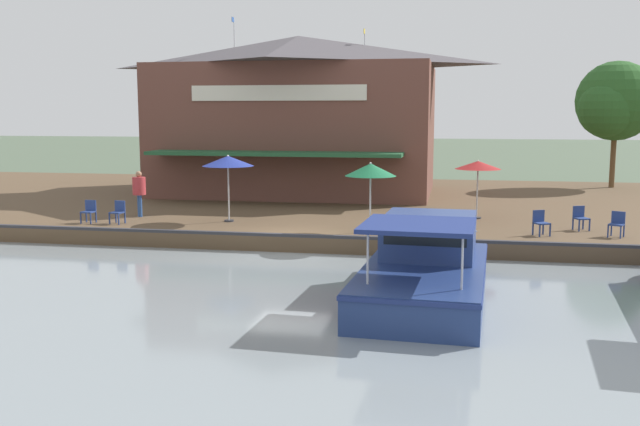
{
  "coord_description": "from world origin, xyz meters",
  "views": [
    {
      "loc": [
        22.77,
        5.32,
        4.71
      ],
      "look_at": [
        -1.0,
        0.81,
        1.3
      ],
      "focal_mm": 40.0,
      "sensor_mm": 36.0,
      "label": 1
    }
  ],
  "objects_px": {
    "motorboat_nearest_quay": "(427,266)",
    "cafe_chair_mid_patio": "(541,221)",
    "waterfront_restaurant": "(299,114)",
    "tree_behind_restaurant": "(331,102)",
    "person_at_quay_edge": "(139,188)",
    "tree_downstream_bank": "(614,103)",
    "cafe_chair_beside_entrance": "(617,223)",
    "cafe_chair_under_first_umbrella": "(118,211)",
    "patio_umbrella_near_quay_edge": "(371,170)",
    "cafe_chair_far_corner_seat": "(580,217)",
    "patio_umbrella_mid_patio_left": "(478,165)",
    "cafe_chair_back_row_seat": "(89,210)",
    "patio_umbrella_back_row": "(228,161)"
  },
  "relations": [
    {
      "from": "cafe_chair_mid_patio",
      "to": "tree_downstream_bank",
      "type": "height_order",
      "value": "tree_downstream_bank"
    },
    {
      "from": "person_at_quay_edge",
      "to": "tree_downstream_bank",
      "type": "height_order",
      "value": "tree_downstream_bank"
    },
    {
      "from": "cafe_chair_beside_entrance",
      "to": "person_at_quay_edge",
      "type": "xyz_separation_m",
      "value": [
        -1.42,
        -17.66,
        0.68
      ]
    },
    {
      "from": "cafe_chair_beside_entrance",
      "to": "cafe_chair_far_corner_seat",
      "type": "xyz_separation_m",
      "value": [
        -1.23,
        -0.96,
        0.0
      ]
    },
    {
      "from": "waterfront_restaurant",
      "to": "patio_umbrella_mid_patio_left",
      "type": "xyz_separation_m",
      "value": [
        7.99,
        8.89,
        -1.96
      ]
    },
    {
      "from": "waterfront_restaurant",
      "to": "cafe_chair_far_corner_seat",
      "type": "bearing_deg",
      "value": 50.69
    },
    {
      "from": "cafe_chair_mid_patio",
      "to": "tree_downstream_bank",
      "type": "xyz_separation_m",
      "value": [
        -16.81,
        5.53,
        4.16
      ]
    },
    {
      "from": "cafe_chair_far_corner_seat",
      "to": "cafe_chair_beside_entrance",
      "type": "bearing_deg",
      "value": 38.01
    },
    {
      "from": "cafe_chair_beside_entrance",
      "to": "cafe_chair_mid_patio",
      "type": "bearing_deg",
      "value": -86.12
    },
    {
      "from": "patio_umbrella_mid_patio_left",
      "to": "cafe_chair_under_first_umbrella",
      "type": "distance_m",
      "value": 13.84
    },
    {
      "from": "person_at_quay_edge",
      "to": "cafe_chair_far_corner_seat",
      "type": "bearing_deg",
      "value": 89.36
    },
    {
      "from": "motorboat_nearest_quay",
      "to": "cafe_chair_mid_patio",
      "type": "bearing_deg",
      "value": 151.41
    },
    {
      "from": "patio_umbrella_back_row",
      "to": "patio_umbrella_mid_patio_left",
      "type": "relative_size",
      "value": 1.11
    },
    {
      "from": "cafe_chair_mid_patio",
      "to": "cafe_chair_beside_entrance",
      "type": "distance_m",
      "value": 2.48
    },
    {
      "from": "waterfront_restaurant",
      "to": "tree_behind_restaurant",
      "type": "xyz_separation_m",
      "value": [
        -4.7,
        0.85,
        0.68
      ]
    },
    {
      "from": "patio_umbrella_back_row",
      "to": "person_at_quay_edge",
      "type": "height_order",
      "value": "patio_umbrella_back_row"
    },
    {
      "from": "cafe_chair_beside_entrance",
      "to": "motorboat_nearest_quay",
      "type": "relative_size",
      "value": 0.11
    },
    {
      "from": "patio_umbrella_near_quay_edge",
      "to": "cafe_chair_back_row_seat",
      "type": "height_order",
      "value": "patio_umbrella_near_quay_edge"
    },
    {
      "from": "cafe_chair_beside_entrance",
      "to": "tree_behind_restaurant",
      "type": "distance_m",
      "value": 20.81
    },
    {
      "from": "cafe_chair_under_first_umbrella",
      "to": "person_at_quay_edge",
      "type": "distance_m",
      "value": 1.94
    },
    {
      "from": "cafe_chair_far_corner_seat",
      "to": "tree_downstream_bank",
      "type": "relative_size",
      "value": 0.12
    },
    {
      "from": "cafe_chair_mid_patio",
      "to": "cafe_chair_beside_entrance",
      "type": "xyz_separation_m",
      "value": [
        -0.17,
        2.47,
        0.0
      ]
    },
    {
      "from": "patio_umbrella_near_quay_edge",
      "to": "tree_downstream_bank",
      "type": "height_order",
      "value": "tree_downstream_bank"
    },
    {
      "from": "patio_umbrella_mid_patio_left",
      "to": "tree_downstream_bank",
      "type": "bearing_deg",
      "value": 150.37
    },
    {
      "from": "cafe_chair_beside_entrance",
      "to": "cafe_chair_under_first_umbrella",
      "type": "relative_size",
      "value": 1.0
    },
    {
      "from": "patio_umbrella_back_row",
      "to": "tree_behind_restaurant",
      "type": "height_order",
      "value": "tree_behind_restaurant"
    },
    {
      "from": "cafe_chair_back_row_seat",
      "to": "tree_downstream_bank",
      "type": "distance_m",
      "value": 28.09
    },
    {
      "from": "cafe_chair_under_first_umbrella",
      "to": "tree_downstream_bank",
      "type": "distance_m",
      "value": 27.17
    },
    {
      "from": "waterfront_restaurant",
      "to": "cafe_chair_under_first_umbrella",
      "type": "relative_size",
      "value": 16.81
    },
    {
      "from": "patio_umbrella_back_row",
      "to": "cafe_chair_beside_entrance",
      "type": "bearing_deg",
      "value": 86.52
    },
    {
      "from": "cafe_chair_beside_entrance",
      "to": "patio_umbrella_mid_patio_left",
      "type": "bearing_deg",
      "value": -127.16
    },
    {
      "from": "waterfront_restaurant",
      "to": "cafe_chair_mid_patio",
      "type": "relative_size",
      "value": 16.81
    },
    {
      "from": "patio_umbrella_back_row",
      "to": "cafe_chair_under_first_umbrella",
      "type": "distance_m",
      "value": 4.49
    },
    {
      "from": "tree_downstream_bank",
      "to": "cafe_chair_under_first_umbrella",
      "type": "bearing_deg",
      "value": -50.6
    },
    {
      "from": "cafe_chair_under_first_umbrella",
      "to": "waterfront_restaurant",
      "type": "bearing_deg",
      "value": 159.84
    },
    {
      "from": "cafe_chair_far_corner_seat",
      "to": "tree_behind_restaurant",
      "type": "distance_m",
      "value": 19.28
    },
    {
      "from": "cafe_chair_back_row_seat",
      "to": "tree_downstream_bank",
      "type": "bearing_deg",
      "value": 127.99
    },
    {
      "from": "patio_umbrella_back_row",
      "to": "patio_umbrella_mid_patio_left",
      "type": "bearing_deg",
      "value": 105.38
    },
    {
      "from": "waterfront_restaurant",
      "to": "cafe_chair_under_first_umbrella",
      "type": "bearing_deg",
      "value": -20.16
    },
    {
      "from": "cafe_chair_mid_patio",
      "to": "cafe_chair_far_corner_seat",
      "type": "bearing_deg",
      "value": 132.92
    },
    {
      "from": "tree_behind_restaurant",
      "to": "cafe_chair_far_corner_seat",
      "type": "bearing_deg",
      "value": 37.87
    },
    {
      "from": "patio_umbrella_near_quay_edge",
      "to": "tree_downstream_bank",
      "type": "bearing_deg",
      "value": 146.75
    },
    {
      "from": "patio_umbrella_back_row",
      "to": "patio_umbrella_near_quay_edge",
      "type": "xyz_separation_m",
      "value": [
        1.37,
        5.56,
        -0.14
      ]
    },
    {
      "from": "waterfront_restaurant",
      "to": "tree_behind_restaurant",
      "type": "bearing_deg",
      "value": 169.7
    },
    {
      "from": "cafe_chair_beside_entrance",
      "to": "cafe_chair_far_corner_seat",
      "type": "relative_size",
      "value": 1.0
    },
    {
      "from": "patio_umbrella_near_quay_edge",
      "to": "person_at_quay_edge",
      "type": "height_order",
      "value": "patio_umbrella_near_quay_edge"
    },
    {
      "from": "cafe_chair_beside_entrance",
      "to": "tree_downstream_bank",
      "type": "bearing_deg",
      "value": 169.59
    },
    {
      "from": "motorboat_nearest_quay",
      "to": "cafe_chair_beside_entrance",
      "type": "bearing_deg",
      "value": 137.88
    },
    {
      "from": "cafe_chair_beside_entrance",
      "to": "tree_downstream_bank",
      "type": "distance_m",
      "value": 17.43
    },
    {
      "from": "patio_umbrella_near_quay_edge",
      "to": "cafe_chair_under_first_umbrella",
      "type": "relative_size",
      "value": 2.86
    }
  ]
}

